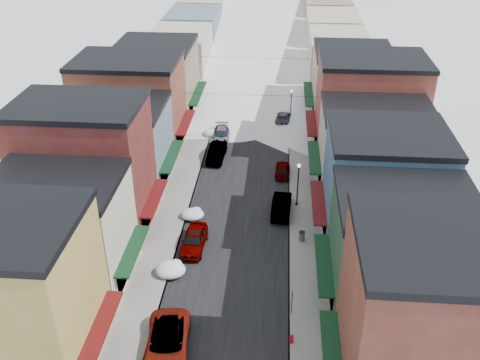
% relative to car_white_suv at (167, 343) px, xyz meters
% --- Properties ---
extents(road, '(10.00, 160.00, 0.01)m').
position_rel_car_white_suv_xyz_m(road, '(3.50, 54.76, -0.88)').
color(road, black).
rests_on(road, ground).
extents(sidewalk_left, '(3.20, 160.00, 0.15)m').
position_rel_car_white_suv_xyz_m(sidewalk_left, '(-3.10, 54.76, -0.81)').
color(sidewalk_left, gray).
rests_on(sidewalk_left, ground).
extents(sidewalk_right, '(3.20, 160.00, 0.15)m').
position_rel_car_white_suv_xyz_m(sidewalk_right, '(10.10, 54.76, -0.81)').
color(sidewalk_right, gray).
rests_on(sidewalk_right, ground).
extents(curb_left, '(0.10, 160.00, 0.15)m').
position_rel_car_white_suv_xyz_m(curb_left, '(-1.55, 54.76, -0.81)').
color(curb_left, slate).
rests_on(curb_left, ground).
extents(curb_right, '(0.10, 160.00, 0.15)m').
position_rel_car_white_suv_xyz_m(curb_right, '(8.55, 54.76, -0.81)').
color(curb_right, slate).
rests_on(curb_right, ground).
extents(bldg_l_yellow, '(11.30, 8.70, 11.50)m').
position_rel_car_white_suv_xyz_m(bldg_l_yellow, '(-9.69, -1.24, 4.87)').
color(bldg_l_yellow, gold).
rests_on(bldg_l_yellow, ground).
extents(bldg_l_cream, '(11.30, 8.20, 9.50)m').
position_rel_car_white_suv_xyz_m(bldg_l_cream, '(-9.69, 7.26, 3.87)').
color(bldg_l_cream, beige).
rests_on(bldg_l_cream, ground).
extents(bldg_l_brick_near, '(12.30, 8.20, 12.50)m').
position_rel_car_white_suv_xyz_m(bldg_l_brick_near, '(-10.19, 15.26, 5.37)').
color(bldg_l_brick_near, maroon).
rests_on(bldg_l_brick_near, ground).
extents(bldg_l_grayblue, '(11.30, 9.20, 9.00)m').
position_rel_car_white_suv_xyz_m(bldg_l_grayblue, '(-9.69, 23.76, 3.62)').
color(bldg_l_grayblue, slate).
rests_on(bldg_l_grayblue, ground).
extents(bldg_l_brick_far, '(13.30, 9.20, 11.00)m').
position_rel_car_white_suv_xyz_m(bldg_l_brick_far, '(-10.69, 32.76, 4.62)').
color(bldg_l_brick_far, brown).
rests_on(bldg_l_brick_far, ground).
extents(bldg_l_tan, '(11.30, 11.20, 10.00)m').
position_rel_car_white_suv_xyz_m(bldg_l_tan, '(-9.69, 42.76, 4.12)').
color(bldg_l_tan, '#90765E').
rests_on(bldg_l_tan, ground).
extents(bldg_r_brick_near, '(12.30, 9.20, 12.50)m').
position_rel_car_white_suv_xyz_m(bldg_r_brick_near, '(17.19, -2.24, 5.37)').
color(bldg_r_brick_near, brown).
rests_on(bldg_r_brick_near, ground).
extents(bldg_r_green, '(11.30, 9.20, 9.50)m').
position_rel_car_white_suv_xyz_m(bldg_r_green, '(16.69, 6.76, 3.87)').
color(bldg_r_green, '#1C3B28').
rests_on(bldg_r_green, ground).
extents(bldg_r_blue, '(11.30, 9.20, 10.50)m').
position_rel_car_white_suv_xyz_m(bldg_r_blue, '(16.69, 15.76, 4.37)').
color(bldg_r_blue, '#325272').
rests_on(bldg_r_blue, ground).
extents(bldg_r_cream, '(12.30, 9.20, 9.00)m').
position_rel_car_white_suv_xyz_m(bldg_r_cream, '(17.19, 24.76, 3.62)').
color(bldg_r_cream, '#B7A893').
rests_on(bldg_r_cream, ground).
extents(bldg_r_brick_far, '(13.30, 9.20, 11.50)m').
position_rel_car_white_suv_xyz_m(bldg_r_brick_far, '(17.69, 33.76, 4.87)').
color(bldg_r_brick_far, maroon).
rests_on(bldg_r_brick_far, ground).
extents(bldg_r_tan, '(11.30, 11.20, 9.50)m').
position_rel_car_white_suv_xyz_m(bldg_r_tan, '(16.69, 43.76, 3.87)').
color(bldg_r_tan, tan).
rests_on(bldg_r_tan, ground).
extents(distant_blocks, '(34.00, 55.00, 8.00)m').
position_rel_car_white_suv_xyz_m(distant_blocks, '(3.50, 77.76, 3.11)').
color(distant_blocks, gray).
rests_on(distant_blocks, ground).
extents(overhead_cables, '(16.40, 15.04, 0.04)m').
position_rel_car_white_suv_xyz_m(overhead_cables, '(3.50, 42.26, 5.31)').
color(overhead_cables, black).
rests_on(overhead_cables, ground).
extents(car_white_suv, '(3.56, 6.63, 1.77)m').
position_rel_car_white_suv_xyz_m(car_white_suv, '(0.00, 0.00, 0.00)').
color(car_white_suv, silver).
rests_on(car_white_suv, ground).
extents(car_silver_sedan, '(2.23, 5.06, 1.69)m').
position_rel_car_white_suv_xyz_m(car_silver_sedan, '(0.00, 12.23, -0.04)').
color(car_silver_sedan, gray).
rests_on(car_silver_sedan, ground).
extents(car_dark_hatch, '(2.05, 5.23, 1.70)m').
position_rel_car_white_suv_xyz_m(car_dark_hatch, '(0.00, 29.61, -0.04)').
color(car_dark_hatch, black).
rests_on(car_dark_hatch, ground).
extents(car_silver_wagon, '(2.44, 5.18, 1.46)m').
position_rel_car_white_suv_xyz_m(car_silver_wagon, '(0.00, 34.86, -0.16)').
color(car_silver_wagon, gray).
rests_on(car_silver_wagon, ground).
extents(car_green_sedan, '(2.09, 5.28, 1.71)m').
position_rel_car_white_suv_xyz_m(car_green_sedan, '(7.76, 18.63, -0.03)').
color(car_green_sedan, black).
rests_on(car_green_sedan, ground).
extents(car_gray_suv, '(1.70, 3.98, 1.34)m').
position_rel_car_white_suv_xyz_m(car_gray_suv, '(7.80, 26.45, -0.21)').
color(car_gray_suv, gray).
rests_on(car_gray_suv, ground).
extents(car_black_sedan, '(2.56, 5.27, 1.48)m').
position_rel_car_white_suv_xyz_m(car_black_sedan, '(7.80, 41.07, -0.15)').
color(car_black_sedan, black).
rests_on(car_black_sedan, ground).
extents(car_lane_silver, '(2.24, 4.54, 1.49)m').
position_rel_car_white_suv_xyz_m(car_lane_silver, '(2.50, 53.71, -0.14)').
color(car_lane_silver, gray).
rests_on(car_lane_silver, ground).
extents(car_lane_white, '(2.76, 5.42, 1.46)m').
position_rel_car_white_suv_xyz_m(car_lane_white, '(4.35, 69.98, -0.15)').
color(car_lane_white, silver).
rests_on(car_lane_white, ground).
extents(fire_hydrant, '(0.42, 0.32, 0.73)m').
position_rel_car_white_suv_xyz_m(fire_hydrant, '(8.70, 1.47, -0.40)').
color(fire_hydrant, red).
rests_on(fire_hydrant, sidewalk_right).
extents(parking_sign, '(0.08, 0.30, 2.19)m').
position_rel_car_white_suv_xyz_m(parking_sign, '(8.70, 4.37, 0.55)').
color(parking_sign, black).
rests_on(parking_sign, sidewalk_right).
extents(trash_can, '(0.56, 0.56, 0.96)m').
position_rel_car_white_suv_xyz_m(trash_can, '(9.70, 13.88, -0.25)').
color(trash_can, '#55575A').
rests_on(trash_can, sidewalk_right).
extents(streetlamp_near, '(0.39, 0.39, 4.67)m').
position_rel_car_white_suv_xyz_m(streetlamp_near, '(9.32, 20.06, 2.21)').
color(streetlamp_near, black).
rests_on(streetlamp_near, sidewalk_right).
extents(streetlamp_far, '(0.38, 0.38, 4.55)m').
position_rel_car_white_suv_xyz_m(streetlamp_far, '(8.70, 40.97, 2.14)').
color(streetlamp_far, black).
rests_on(streetlamp_far, sidewalk_right).
extents(snow_pile_near, '(2.57, 2.78, 1.09)m').
position_rel_car_white_suv_xyz_m(snow_pile_near, '(-1.38, 8.42, -0.37)').
color(snow_pile_near, white).
rests_on(snow_pile_near, ground).
extents(snow_pile_mid, '(2.25, 2.59, 0.95)m').
position_rel_car_white_suv_xyz_m(snow_pile_mid, '(-0.87, 16.98, -0.43)').
color(snow_pile_mid, white).
rests_on(snow_pile_mid, ground).
extents(snow_pile_far, '(2.21, 2.56, 0.93)m').
position_rel_car_white_suv_xyz_m(snow_pile_far, '(-1.38, 35.88, -0.44)').
color(snow_pile_far, white).
rests_on(snow_pile_far, ground).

